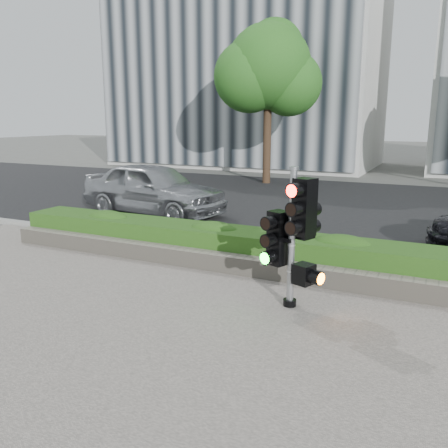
{
  "coord_description": "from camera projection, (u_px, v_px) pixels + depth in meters",
  "views": [
    {
      "loc": [
        3.19,
        -6.12,
        2.97
      ],
      "look_at": [
        -0.03,
        0.6,
        1.3
      ],
      "focal_mm": 38.0,
      "sensor_mm": 36.0,
      "label": 1
    }
  ],
  "objects": [
    {
      "name": "ground",
      "position": [
        209.0,
        313.0,
        7.37
      ],
      "size": [
        120.0,
        120.0,
        0.0
      ],
      "primitive_type": "plane",
      "color": "#51514C",
      "rests_on": "ground"
    },
    {
      "name": "sidewalk",
      "position": [
        104.0,
        395.0,
        5.17
      ],
      "size": [
        16.0,
        11.0,
        0.03
      ],
      "primitive_type": "cube",
      "color": "#9E9389",
      "rests_on": "ground"
    },
    {
      "name": "curb",
      "position": [
        277.0,
        257.0,
        10.13
      ],
      "size": [
        60.0,
        0.25,
        0.12
      ],
      "primitive_type": "cube",
      "color": "gray",
      "rests_on": "ground"
    },
    {
      "name": "tree_left",
      "position": [
        269.0,
        70.0,
        20.99
      ],
      "size": [
        4.61,
        4.03,
        7.34
      ],
      "color": "black",
      "rests_on": "ground"
    },
    {
      "name": "road",
      "position": [
        343.0,
        207.0,
        16.17
      ],
      "size": [
        60.0,
        13.0,
        0.02
      ],
      "primitive_type": "cube",
      "color": "black",
      "rests_on": "ground"
    },
    {
      "name": "traffic_signal",
      "position": [
        295.0,
        231.0,
        7.31
      ],
      "size": [
        0.82,
        0.69,
        2.22
      ],
      "rotation": [
        0.0,
        0.0,
        -0.37
      ],
      "color": "black",
      "rests_on": "sidewalk"
    },
    {
      "name": "hedge",
      "position": [
        267.0,
        250.0,
        9.54
      ],
      "size": [
        12.0,
        1.0,
        0.68
      ],
      "primitive_type": "cube",
      "color": "#4D8729",
      "rests_on": "sidewalk"
    },
    {
      "name": "building_left",
      "position": [
        249.0,
        44.0,
        29.77
      ],
      "size": [
        16.0,
        9.0,
        15.0
      ],
      "primitive_type": "cube",
      "color": "#B7B7B2",
      "rests_on": "ground"
    },
    {
      "name": "stone_wall",
      "position": [
        255.0,
        267.0,
        9.0
      ],
      "size": [
        12.0,
        0.32,
        0.34
      ],
      "primitive_type": "cube",
      "color": "gray",
      "rests_on": "sidewalk"
    },
    {
      "name": "car_silver",
      "position": [
        153.0,
        188.0,
        14.69
      ],
      "size": [
        4.97,
        2.53,
        1.62
      ],
      "primitive_type": "imported",
      "rotation": [
        0.0,
        0.0,
        1.44
      ],
      "color": "#9FA2A6",
      "rests_on": "road"
    }
  ]
}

